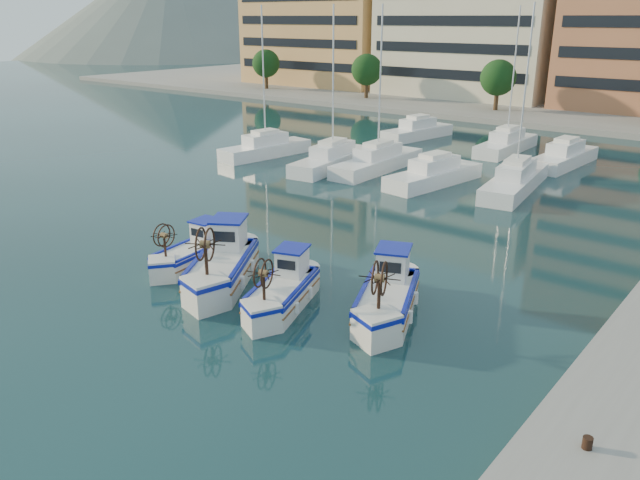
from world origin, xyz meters
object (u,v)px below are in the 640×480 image
Objects in this scene: fishing_boat_c at (283,289)px; fishing_boat_d at (388,295)px; fishing_boat_a at (193,252)px; fishing_boat_b at (223,263)px.

fishing_boat_c is 4.04m from fishing_boat_d.
fishing_boat_b is at bearing -18.41° from fishing_boat_a.
fishing_boat_a is 9.63m from fishing_boat_d.
fishing_boat_d is (7.04, 1.84, -0.07)m from fishing_boat_b.
fishing_boat_b is at bearing 170.99° from fishing_boat_d.
fishing_boat_c is (5.98, -0.56, 0.05)m from fishing_boat_a.
fishing_boat_b is 7.28m from fishing_boat_d.
fishing_boat_d is at bearing 8.32° from fishing_boat_c.
fishing_boat_c is 0.90× the size of fishing_boat_d.
fishing_boat_d is at bearing -17.09° from fishing_boat_b.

